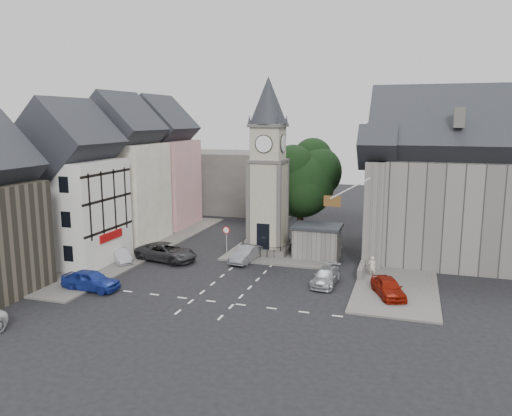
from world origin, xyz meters
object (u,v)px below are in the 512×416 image
(stone_shelter, at_px, (317,242))
(car_east_red, at_px, (388,287))
(clock_tower, at_px, (268,167))
(pedestrian, at_px, (372,267))
(car_west_blue, at_px, (91,280))

(stone_shelter, xyz_separation_m, car_east_red, (6.70, -8.37, -0.85))
(clock_tower, relative_size, pedestrian, 9.47)
(pedestrian, bearing_deg, clock_tower, -28.78)
(car_west_blue, relative_size, pedestrian, 2.57)
(clock_tower, bearing_deg, pedestrian, -24.77)
(car_east_red, relative_size, pedestrian, 2.41)
(stone_shelter, bearing_deg, car_west_blue, -136.76)
(clock_tower, distance_m, pedestrian, 13.22)
(stone_shelter, relative_size, car_east_red, 1.04)
(clock_tower, height_order, car_west_blue, clock_tower)
(car_west_blue, bearing_deg, car_east_red, -75.16)
(stone_shelter, xyz_separation_m, pedestrian, (5.23, -4.14, -0.69))
(stone_shelter, distance_m, car_west_blue, 19.72)
(car_east_red, distance_m, pedestrian, 4.48)
(car_east_red, height_order, pedestrian, pedestrian)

